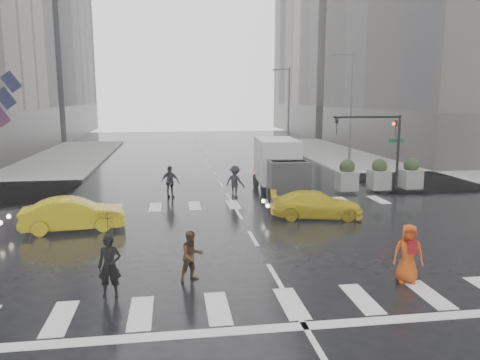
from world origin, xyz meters
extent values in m
plane|color=black|center=(0.00, 0.00, 0.00)|extent=(120.00, 120.00, 0.00)
cube|color=gray|center=(19.50, 17.50, 0.07)|extent=(35.00, 35.00, 0.15)
cube|color=#9E9589|center=(29.00, 56.00, 18.00)|extent=(26.00, 26.00, 36.00)
cube|color=#33302D|center=(29.00, 56.00, 2.20)|extent=(26.05, 26.05, 4.40)
cylinder|color=black|center=(10.00, 8.00, 2.25)|extent=(0.16, 0.16, 4.50)
cylinder|color=black|center=(8.00, 8.00, 4.40)|extent=(4.00, 0.12, 0.12)
imported|color=black|center=(9.75, 8.00, 3.70)|extent=(0.16, 0.20, 1.00)
imported|color=black|center=(6.20, 8.00, 3.90)|extent=(0.16, 0.20, 1.00)
sphere|color=#FF190C|center=(9.65, 8.00, 4.00)|extent=(0.20, 0.20, 0.20)
cube|color=#0B511C|center=(10.00, 8.30, 3.00)|extent=(0.90, 0.03, 0.22)
cylinder|color=#59595B|center=(11.00, 18.00, 4.50)|extent=(0.20, 0.20, 9.00)
cylinder|color=#59595B|center=(10.10, 18.00, 8.80)|extent=(1.80, 0.12, 0.12)
cube|color=#59595B|center=(9.20, 18.00, 8.70)|extent=(0.50, 0.22, 0.15)
cylinder|color=#59595B|center=(11.00, 38.00, 4.50)|extent=(0.20, 0.20, 9.00)
cylinder|color=#59595B|center=(10.10, 38.00, 8.80)|extent=(1.80, 0.12, 0.12)
cube|color=#59595B|center=(9.20, 38.00, 8.70)|extent=(0.50, 0.22, 0.15)
cube|color=gray|center=(7.00, 8.20, 0.70)|extent=(1.10, 1.10, 1.10)
sphere|color=black|center=(7.00, 8.20, 1.50)|extent=(0.90, 0.90, 0.90)
cube|color=gray|center=(9.00, 8.20, 0.70)|extent=(1.10, 1.10, 1.10)
sphere|color=black|center=(9.00, 8.20, 1.50)|extent=(0.90, 0.90, 0.90)
cube|color=gray|center=(11.00, 8.20, 0.70)|extent=(1.10, 1.10, 1.10)
sphere|color=black|center=(11.00, 8.20, 1.50)|extent=(0.90, 0.90, 0.90)
cube|color=maroon|center=(-14.80, 17.00, 4.25)|extent=(1.54, 0.02, 1.66)
cube|color=#10163A|center=(-14.80, 18.50, 5.45)|extent=(1.54, 0.02, 1.66)
cube|color=#10163A|center=(-14.80, 20.00, 6.65)|extent=(1.54, 0.02, 1.66)
imported|color=black|center=(-4.89, -4.80, 0.88)|extent=(0.66, 0.45, 1.77)
imported|color=black|center=(-4.89, -4.80, 1.99)|extent=(1.00, 1.02, 0.88)
imported|color=#422817|center=(-2.58, -4.00, 0.78)|extent=(0.94, 0.86, 1.56)
imported|color=#CD470E|center=(3.83, -5.04, 0.90)|extent=(1.00, 0.80, 1.79)
cube|color=maroon|center=(3.83, -5.22, 1.15)|extent=(0.31, 0.24, 0.40)
imported|color=black|center=(-3.22, 8.18, 0.89)|extent=(1.20, 0.97, 1.78)
imported|color=black|center=(0.34, 7.75, 0.90)|extent=(1.31, 1.20, 1.79)
imported|color=yellow|center=(-7.24, 2.24, 0.69)|extent=(4.32, 1.98, 1.37)
imported|color=yellow|center=(3.46, 2.79, 0.61)|extent=(4.00, 2.39, 1.23)
cube|color=silver|center=(3.00, 9.16, 1.87)|extent=(2.19, 4.21, 2.47)
cube|color=#2D2D32|center=(3.00, 6.24, 1.14)|extent=(2.10, 1.65, 2.10)
cube|color=black|center=(3.00, 6.24, 1.78)|extent=(1.83, 0.82, 0.82)
cylinder|color=black|center=(2.04, 6.05, 0.41)|extent=(0.26, 0.82, 0.82)
cylinder|color=black|center=(3.96, 6.05, 0.41)|extent=(0.26, 0.82, 0.82)
cylinder|color=black|center=(2.04, 8.07, 0.41)|extent=(0.26, 0.82, 0.82)
cylinder|color=black|center=(3.96, 8.07, 0.41)|extent=(0.26, 0.82, 0.82)
cylinder|color=black|center=(2.04, 10.63, 0.41)|extent=(0.26, 0.82, 0.82)
cylinder|color=black|center=(3.96, 10.63, 0.41)|extent=(0.26, 0.82, 0.82)
camera|label=1|loc=(-3.10, -17.56, 5.50)|focal=35.00mm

